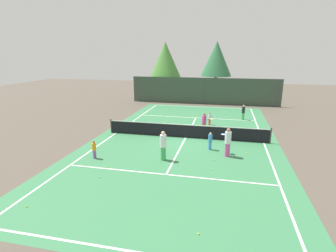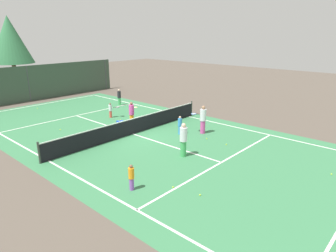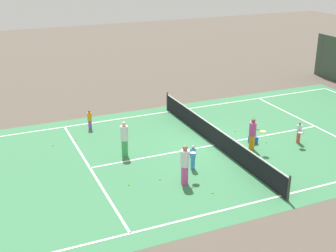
% 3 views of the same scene
% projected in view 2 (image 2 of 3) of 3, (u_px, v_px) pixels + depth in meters
% --- Properties ---
extents(ground_plane, '(80.00, 80.00, 0.00)m').
position_uv_depth(ground_plane, '(133.00, 134.00, 18.61)').
color(ground_plane, brown).
extents(court_surface, '(13.00, 25.00, 0.01)m').
position_uv_depth(court_surface, '(133.00, 134.00, 18.61)').
color(court_surface, '#387A4C').
rests_on(court_surface, ground_plane).
extents(tennis_net, '(11.90, 0.10, 1.10)m').
position_uv_depth(tennis_net, '(133.00, 126.00, 18.46)').
color(tennis_net, '#333833').
rests_on(tennis_net, ground_plane).
extents(perimeter_fence, '(18.00, 0.12, 3.20)m').
position_uv_depth(perimeter_fence, '(28.00, 84.00, 27.08)').
color(perimeter_fence, '#384C3D').
rests_on(perimeter_fence, ground_plane).
extents(tree_1, '(4.21, 4.21, 7.66)m').
position_uv_depth(tree_1, '(10.00, 40.00, 30.30)').
color(tree_1, brown).
rests_on(tree_1, ground_plane).
extents(player_0, '(0.30, 0.30, 1.40)m').
position_uv_depth(player_0, '(119.00, 97.00, 25.75)').
color(player_0, '#3FA559').
rests_on(player_0, ground_plane).
extents(player_1, '(0.78, 0.63, 1.10)m').
position_uv_depth(player_1, '(111.00, 110.00, 22.07)').
color(player_1, '#E54C3F').
rests_on(player_1, ground_plane).
extents(player_2, '(0.92, 0.60, 1.62)m').
position_uv_depth(player_2, '(132.00, 113.00, 20.13)').
color(player_2, orange).
rests_on(player_2, ground_plane).
extents(player_3, '(0.70, 0.93, 1.76)m').
position_uv_depth(player_3, '(203.00, 119.00, 18.50)').
color(player_3, '#D14799').
rests_on(player_3, ground_plane).
extents(player_4, '(0.25, 0.25, 1.15)m').
position_uv_depth(player_4, '(180.00, 125.00, 18.40)').
color(player_4, '#388CD8').
rests_on(player_4, ground_plane).
extents(player_5, '(0.37, 0.37, 1.75)m').
position_uv_depth(player_5, '(183.00, 140.00, 15.02)').
color(player_5, '#3FA559').
rests_on(player_5, ground_plane).
extents(player_6, '(0.23, 0.23, 1.09)m').
position_uv_depth(player_6, '(131.00, 177.00, 11.85)').
color(player_6, purple).
rests_on(player_6, ground_plane).
extents(ball_crate, '(0.37, 0.36, 0.43)m').
position_uv_depth(ball_crate, '(120.00, 123.00, 20.19)').
color(ball_crate, blue).
rests_on(ball_crate, ground_plane).
extents(tennis_ball_0, '(0.07, 0.07, 0.07)m').
position_uv_depth(tennis_ball_0, '(205.00, 126.00, 20.04)').
color(tennis_ball_0, '#CCE533').
rests_on(tennis_ball_0, ground_plane).
extents(tennis_ball_1, '(0.07, 0.07, 0.07)m').
position_uv_depth(tennis_ball_1, '(200.00, 195.00, 11.56)').
color(tennis_ball_1, '#CCE533').
rests_on(tennis_ball_1, ground_plane).
extents(tennis_ball_2, '(0.07, 0.07, 0.07)m').
position_uv_depth(tennis_ball_2, '(332.00, 174.00, 13.26)').
color(tennis_ball_2, '#CCE533').
rests_on(tennis_ball_2, ground_plane).
extents(tennis_ball_3, '(0.07, 0.07, 0.07)m').
position_uv_depth(tennis_ball_3, '(117.00, 123.00, 20.81)').
color(tennis_ball_3, '#CCE533').
rests_on(tennis_ball_3, ground_plane).
extents(tennis_ball_4, '(0.07, 0.07, 0.07)m').
position_uv_depth(tennis_ball_4, '(173.00, 187.00, 12.15)').
color(tennis_ball_4, '#CCE533').
rests_on(tennis_ball_4, ground_plane).
extents(tennis_ball_5, '(0.07, 0.07, 0.07)m').
position_uv_depth(tennis_ball_5, '(207.00, 139.00, 17.72)').
color(tennis_ball_5, '#CCE533').
rests_on(tennis_ball_5, ground_plane).
extents(tennis_ball_6, '(0.07, 0.07, 0.07)m').
position_uv_depth(tennis_ball_6, '(37.00, 108.00, 24.80)').
color(tennis_ball_6, '#CCE533').
rests_on(tennis_ball_6, ground_plane).
extents(tennis_ball_8, '(0.07, 0.07, 0.07)m').
position_uv_depth(tennis_ball_8, '(60.00, 130.00, 19.33)').
color(tennis_ball_8, '#CCE533').
rests_on(tennis_ball_8, ground_plane).
extents(tennis_ball_9, '(0.07, 0.07, 0.07)m').
position_uv_depth(tennis_ball_9, '(99.00, 131.00, 19.02)').
color(tennis_ball_9, '#CCE533').
rests_on(tennis_ball_9, ground_plane).
extents(tennis_ball_10, '(0.07, 0.07, 0.07)m').
position_uv_depth(tennis_ball_10, '(226.00, 144.00, 16.78)').
color(tennis_ball_10, '#CCE533').
rests_on(tennis_ball_10, ground_plane).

